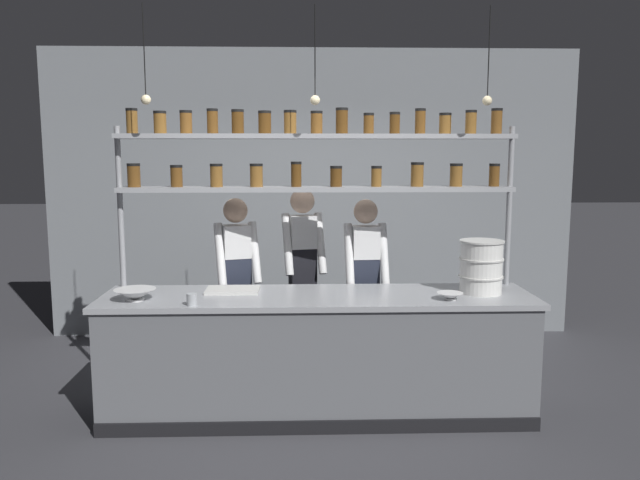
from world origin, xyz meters
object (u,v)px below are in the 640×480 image
Objects in this scene: container_stack at (481,267)px; prep_bowl_center_front at (450,296)px; spice_shelf_unit at (315,165)px; chef_left at (237,280)px; prep_bowl_near_left at (135,295)px; chef_right at (365,281)px; serving_cup_front at (192,300)px; chef_center at (303,270)px; cutting_board at (233,290)px.

prep_bowl_center_front is (-0.28, -0.21, -0.18)m from container_stack.
chef_left is (-0.64, 0.27, -0.96)m from spice_shelf_unit.
chef_left is 1.79m from prep_bowl_center_front.
container_stack is at bearing 3.50° from prep_bowl_near_left.
chef_left is 1.07m from chef_right.
chef_right is at bearing 22.49° from prep_bowl_near_left.
serving_cup_front reaches higher than prep_bowl_center_front.
chef_center reaches higher than chef_left.
cutting_board is 2.12× the size of prep_bowl_center_front.
chef_center is (0.55, 0.22, 0.04)m from chef_left.
spice_shelf_unit is 1.95× the size of chef_right.
chef_center reaches higher than prep_bowl_center_front.
prep_bowl_center_front is (1.59, -0.31, 0.01)m from cutting_board.
chef_center is 1.46m from prep_bowl_center_front.
container_stack is at bearing -34.73° from chef_left.
serving_cup_front is at bearing -143.71° from spice_shelf_unit.
chef_right is 5.34× the size of prep_bowl_near_left.
spice_shelf_unit is 1.05m from chef_center.
chef_left is 0.48m from cutting_board.
cutting_board is at bearing -160.56° from chef_right.
chef_right is 18.61× the size of serving_cup_front.
cutting_board is (0.02, -0.48, 0.02)m from chef_left.
container_stack is at bearing 8.88° from serving_cup_front.
chef_center is 1.56m from container_stack.
serving_cup_front is (-1.29, -0.89, 0.06)m from chef_right.
chef_right reaches higher than prep_bowl_near_left.
cutting_board is at bearing 61.33° from serving_cup_front.
prep_bowl_center_front is at bearing -11.22° from cutting_board.
chef_center is at bearing 4.05° from chef_left.
container_stack is 2.55m from prep_bowl_near_left.
chef_right is 8.39× the size of prep_bowl_center_front.
prep_bowl_center_front is at bearing -28.44° from spice_shelf_unit.
serving_cup_front reaches higher than prep_bowl_near_left.
spice_shelf_unit reaches higher than chef_right.
spice_shelf_unit is 16.33× the size of prep_bowl_center_front.
chef_left reaches higher than prep_bowl_center_front.
chef_center is at bearing 136.07° from prep_bowl_center_front.
serving_cup_front is (-0.23, -0.43, 0.03)m from cutting_board.
container_stack is 2.11× the size of prep_bowl_center_front.
chef_right is 3.96× the size of cutting_board.
prep_bowl_center_front is (0.53, -0.77, 0.04)m from chef_right.
prep_bowl_center_front reaches higher than cutting_board.
serving_cup_front is (-0.86, -0.63, -0.91)m from spice_shelf_unit.
prep_bowl_center_front is (2.25, -0.06, -0.01)m from prep_bowl_near_left.
container_stack is at bearing -3.07° from cutting_board.
chef_center is 0.58m from chef_right.
serving_cup_front is (-2.10, -0.33, -0.16)m from container_stack.
container_stack is at bearing -38.57° from chef_right.
chef_center is at bearing 38.35° from prep_bowl_near_left.
prep_bowl_near_left is 0.47m from serving_cup_front.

